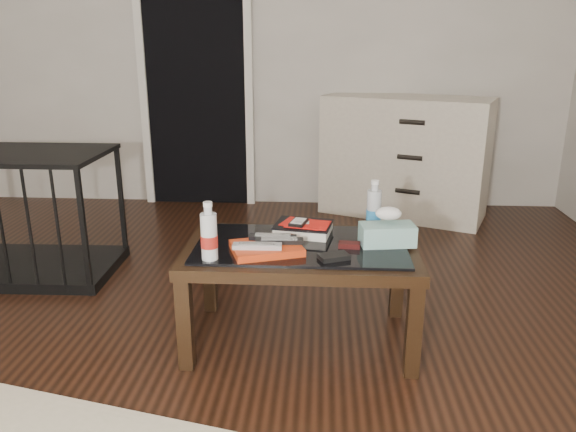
# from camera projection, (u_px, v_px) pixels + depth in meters

# --- Properties ---
(ground) EXTENTS (5.00, 5.00, 0.00)m
(ground) POSITION_uv_depth(u_px,v_px,m) (174.00, 368.00, 2.33)
(ground) COLOR black
(ground) RESTS_ON ground
(doorway) EXTENTS (0.90, 0.08, 2.07)m
(doorway) POSITION_uv_depth(u_px,v_px,m) (196.00, 76.00, 4.39)
(doorway) COLOR black
(doorway) RESTS_ON ground
(coffee_table) EXTENTS (1.00, 0.60, 0.46)m
(coffee_table) POSITION_uv_depth(u_px,v_px,m) (301.00, 258.00, 2.44)
(coffee_table) COLOR black
(coffee_table) RESTS_ON ground
(dresser) EXTENTS (1.30, 0.92, 0.90)m
(dresser) POSITION_uv_depth(u_px,v_px,m) (405.00, 157.00, 4.25)
(dresser) COLOR beige
(dresser) RESTS_ON ground
(pet_crate) EXTENTS (0.91, 0.62, 0.71)m
(pet_crate) POSITION_uv_depth(u_px,v_px,m) (33.00, 235.00, 3.22)
(pet_crate) COLOR black
(pet_crate) RESTS_ON ground
(magazines) EXTENTS (0.33, 0.29, 0.03)m
(magazines) POSITION_uv_depth(u_px,v_px,m) (266.00, 248.00, 2.33)
(magazines) COLOR red
(magazines) RESTS_ON coffee_table
(remote_silver) EXTENTS (0.20, 0.06, 0.02)m
(remote_silver) POSITION_uv_depth(u_px,v_px,m) (257.00, 246.00, 2.28)
(remote_silver) COLOR #A1A0A5
(remote_silver) RESTS_ON magazines
(remote_black_front) EXTENTS (0.20, 0.06, 0.02)m
(remote_black_front) POSITION_uv_depth(u_px,v_px,m) (279.00, 241.00, 2.34)
(remote_black_front) COLOR black
(remote_black_front) RESTS_ON magazines
(remote_black_back) EXTENTS (0.20, 0.06, 0.02)m
(remote_black_back) POSITION_uv_depth(u_px,v_px,m) (273.00, 237.00, 2.38)
(remote_black_back) COLOR black
(remote_black_back) RESTS_ON magazines
(textbook) EXTENTS (0.28, 0.24, 0.05)m
(textbook) POSITION_uv_depth(u_px,v_px,m) (303.00, 229.00, 2.54)
(textbook) COLOR black
(textbook) RESTS_ON coffee_table
(dvd_mailers) EXTENTS (0.22, 0.19, 0.01)m
(dvd_mailers) POSITION_uv_depth(u_px,v_px,m) (304.00, 223.00, 2.54)
(dvd_mailers) COLOR red
(dvd_mailers) RESTS_ON textbook
(ipod) EXTENTS (0.09, 0.12, 0.02)m
(ipod) POSITION_uv_depth(u_px,v_px,m) (298.00, 222.00, 2.51)
(ipod) COLOR black
(ipod) RESTS_ON dvd_mailers
(flip_phone) EXTENTS (0.09, 0.05, 0.02)m
(flip_phone) POSITION_uv_depth(u_px,v_px,m) (349.00, 245.00, 2.37)
(flip_phone) COLOR black
(flip_phone) RESTS_ON coffee_table
(wallet) EXTENTS (0.14, 0.11, 0.02)m
(wallet) POSITION_uv_depth(u_px,v_px,m) (334.00, 257.00, 2.25)
(wallet) COLOR black
(wallet) RESTS_ON coffee_table
(water_bottle_left) EXTENTS (0.07, 0.07, 0.24)m
(water_bottle_left) POSITION_uv_depth(u_px,v_px,m) (209.00, 231.00, 2.22)
(water_bottle_left) COLOR silver
(water_bottle_left) RESTS_ON coffee_table
(water_bottle_right) EXTENTS (0.08, 0.08, 0.24)m
(water_bottle_right) POSITION_uv_depth(u_px,v_px,m) (374.00, 206.00, 2.55)
(water_bottle_right) COLOR silver
(water_bottle_right) RESTS_ON coffee_table
(tissue_box) EXTENTS (0.24, 0.15, 0.09)m
(tissue_box) POSITION_uv_depth(u_px,v_px,m) (387.00, 235.00, 2.40)
(tissue_box) COLOR teal
(tissue_box) RESTS_ON coffee_table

